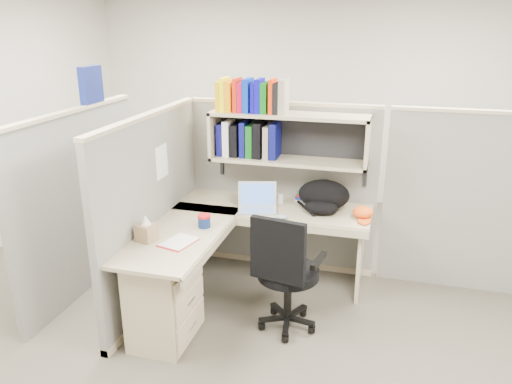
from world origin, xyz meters
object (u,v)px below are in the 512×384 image
(laptop, at_px, (258,198))
(desk, at_px, (197,274))
(backpack, at_px, (323,197))
(task_chair, at_px, (286,290))
(snack_canister, at_px, (204,221))

(laptop, bearing_deg, desk, -129.04)
(laptop, xyz_separation_m, backpack, (0.55, 0.16, 0.01))
(desk, height_order, backpack, backpack)
(task_chair, bearing_deg, desk, -173.71)
(desk, xyz_separation_m, task_chair, (0.70, 0.08, -0.08))
(task_chair, bearing_deg, backpack, 79.22)
(backpack, xyz_separation_m, snack_canister, (-0.87, -0.61, -0.08))
(backpack, height_order, snack_canister, backpack)
(backpack, bearing_deg, laptop, -179.96)
(snack_canister, height_order, task_chair, task_chair)
(laptop, bearing_deg, snack_canister, -141.36)
(laptop, distance_m, task_chair, 0.90)
(laptop, bearing_deg, task_chair, -73.81)
(laptop, bearing_deg, backpack, -0.26)
(backpack, bearing_deg, snack_canister, -160.71)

